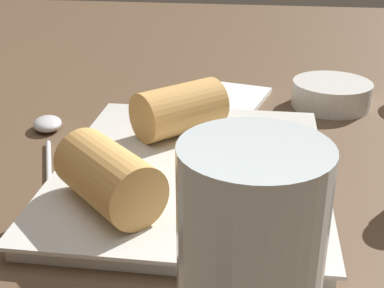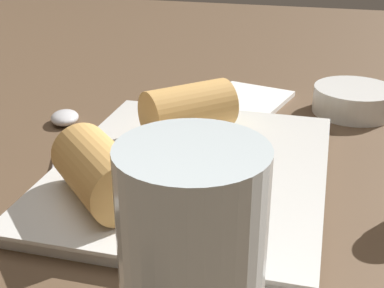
% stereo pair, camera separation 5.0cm
% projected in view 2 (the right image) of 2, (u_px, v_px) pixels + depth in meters
% --- Properties ---
extents(table_surface, '(1.80, 1.40, 0.02)m').
position_uv_depth(table_surface, '(161.00, 200.00, 0.46)').
color(table_surface, brown).
rests_on(table_surface, ground).
extents(serving_plate, '(0.28, 0.23, 0.01)m').
position_uv_depth(serving_plate, '(192.00, 172.00, 0.47)').
color(serving_plate, silver).
rests_on(serving_plate, table_surface).
extents(roll_front_left, '(0.10, 0.10, 0.05)m').
position_uv_depth(roll_front_left, '(192.00, 108.00, 0.52)').
color(roll_front_left, '#DBA356').
rests_on(roll_front_left, serving_plate).
extents(roll_front_right, '(0.10, 0.10, 0.05)m').
position_uv_depth(roll_front_right, '(98.00, 169.00, 0.40)').
color(roll_front_right, '#DBA356').
rests_on(roll_front_right, serving_plate).
extents(dipping_bowl_near, '(0.09, 0.09, 0.03)m').
position_uv_depth(dipping_bowl_near, '(354.00, 99.00, 0.61)').
color(dipping_bowl_near, silver).
rests_on(dipping_bowl_near, table_surface).
extents(spoon, '(0.15, 0.07, 0.01)m').
position_uv_depth(spoon, '(64.00, 122.00, 0.58)').
color(spoon, silver).
rests_on(spoon, table_surface).
extents(napkin, '(0.12, 0.11, 0.01)m').
position_uv_depth(napkin, '(247.00, 100.00, 0.65)').
color(napkin, white).
rests_on(napkin, table_surface).
extents(drinking_glass, '(0.07, 0.07, 0.13)m').
position_uv_depth(drinking_glass, '(192.00, 279.00, 0.25)').
color(drinking_glass, silver).
rests_on(drinking_glass, table_surface).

